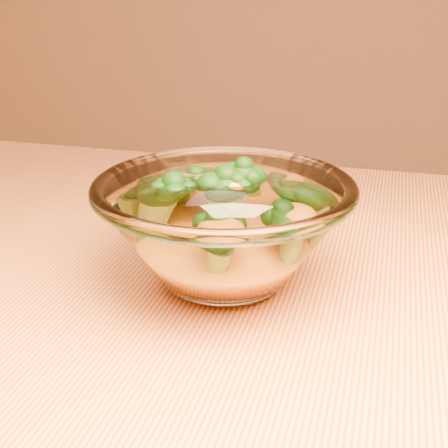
% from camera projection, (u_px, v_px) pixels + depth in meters
% --- Properties ---
extents(table, '(1.20, 0.80, 0.75)m').
position_uv_depth(table, '(256.00, 369.00, 0.64)').
color(table, '#D17F3E').
rests_on(table, ground).
extents(glass_bowl, '(0.24, 0.24, 0.11)m').
position_uv_depth(glass_bowl, '(224.00, 229.00, 0.58)').
color(glass_bowl, white).
rests_on(glass_bowl, table).
extents(cheese_sauce, '(0.14, 0.14, 0.04)m').
position_uv_depth(cheese_sauce, '(224.00, 251.00, 0.59)').
color(cheese_sauce, orange).
rests_on(cheese_sauce, glass_bowl).
extents(broccoli_heap, '(0.16, 0.15, 0.08)m').
position_uv_depth(broccoli_heap, '(223.00, 206.00, 0.58)').
color(broccoli_heap, black).
rests_on(broccoli_heap, cheese_sauce).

